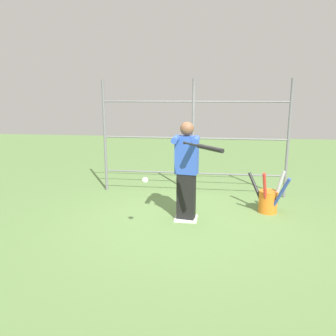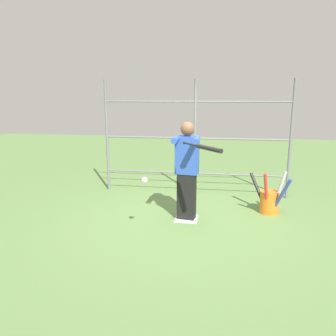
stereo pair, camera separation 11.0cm
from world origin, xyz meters
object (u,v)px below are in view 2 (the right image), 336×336
at_px(softball_in_flight, 145,180).
at_px(bat_bucket, 270,201).
at_px(batter, 187,168).
at_px(baseball_bat_swinging, 206,148).

distance_m(softball_in_flight, bat_bucket, 2.61).
relative_size(batter, bat_bucket, 2.03).
bearing_deg(bat_bucket, baseball_bat_swinging, 51.25).
relative_size(softball_in_flight, bat_bucket, 0.11).
xyz_separation_m(batter, bat_bucket, (-1.52, -0.58, -0.70)).
bearing_deg(bat_bucket, softball_in_flight, 34.21).
distance_m(baseball_bat_swinging, softball_in_flight, 1.06).
height_order(batter, baseball_bat_swinging, batter).
height_order(baseball_bat_swinging, bat_bucket, baseball_bat_swinging).
distance_m(batter, bat_bucket, 1.77).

